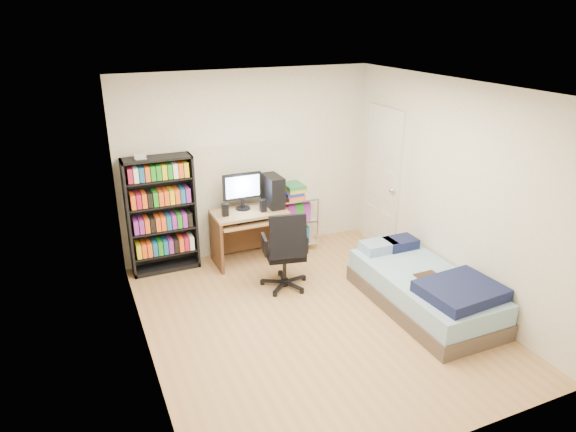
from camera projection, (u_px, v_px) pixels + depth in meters
name	position (u px, v px, depth m)	size (l,w,h in m)	color
room	(314.00, 213.00, 5.22)	(3.58, 4.08, 2.58)	tan
media_shelf	(162.00, 214.00, 6.50)	(0.85, 0.28, 1.58)	black
computer_desk	(255.00, 213.00, 6.86)	(0.96, 0.56, 1.21)	#A78256
office_chair	(285.00, 264.00, 6.21)	(0.71, 0.71, 1.01)	black
wire_cart	(294.00, 207.00, 7.17)	(0.62, 0.46, 0.96)	white
bed	(425.00, 289.00, 5.80)	(0.93, 1.87, 0.53)	brown
door	(383.00, 180.00, 7.10)	(0.12, 0.80, 2.00)	silver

